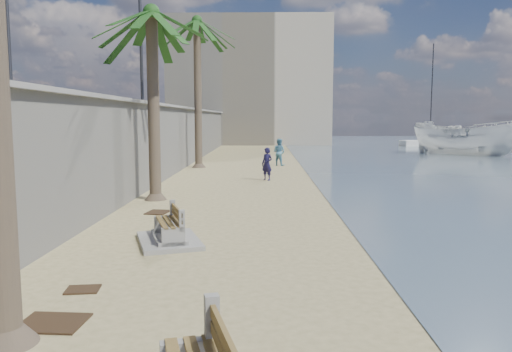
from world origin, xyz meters
name	(u,v)px	position (x,y,z in m)	size (l,w,h in m)	color
ground_plane	(279,298)	(0.00, 0.00, 0.00)	(140.00, 140.00, 0.00)	tan
seawall	(176,139)	(-5.20, 20.00, 1.75)	(0.45, 70.00, 3.50)	gray
wall_cap	(176,107)	(-5.20, 20.00, 3.55)	(0.80, 70.00, 0.12)	gray
end_building	(250,84)	(-2.00, 52.00, 7.00)	(18.00, 12.00, 14.00)	#B7AA93
bench_far	(169,228)	(-2.49, 3.57, 0.36)	(1.90, 2.29, 0.82)	gray
palm_mid	(151,15)	(-4.18, 9.83, 6.49)	(5.00, 5.00, 7.48)	brown
palm_back	(197,23)	(-4.19, 21.77, 8.41)	(5.00, 5.00, 9.47)	brown
streetlight	(140,22)	(-5.10, 12.00, 6.64)	(0.28, 0.28, 5.12)	#2D2D33
person_a	(267,162)	(-0.13, 15.59, 0.89)	(0.64, 0.44, 1.79)	#19153B
person_b	(279,151)	(0.64, 23.06, 0.93)	(0.90, 0.70, 1.86)	teal
boat_cruiser	(467,136)	(15.89, 32.31, 1.50)	(3.24, 3.33, 3.81)	silver
yacht_far	(447,146)	(16.77, 38.95, 0.35)	(8.74, 2.45, 1.50)	silver
sailboat_west	(430,142)	(17.47, 45.97, 0.36)	(6.67, 3.15, 10.84)	silver
debris_a	(52,323)	(-3.27, -1.11, 0.01)	(0.91, 0.73, 0.03)	#382616
debris_b	(83,289)	(-3.35, 0.29, 0.01)	(0.55, 0.44, 0.03)	#382616
debris_c	(158,212)	(-3.57, 7.36, 0.01)	(0.78, 0.63, 0.03)	#382616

